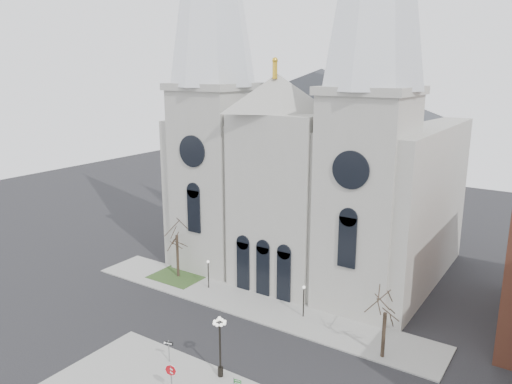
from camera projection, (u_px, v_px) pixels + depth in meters
The scene contains 11 objects.
ground at pixel (179, 352), 43.38m from camera, with size 160.00×160.00×0.00m, color black.
sidewalk_far at pixel (250, 303), 52.25m from camera, with size 40.00×6.00×0.14m, color gray.
grass_patch at pixel (178, 276), 58.97m from camera, with size 6.00×5.00×0.18m, color #243F1B.
cathedral at pixel (308, 118), 57.38m from camera, with size 33.00×26.66×54.00m.
tree_left at pixel (177, 232), 57.64m from camera, with size 3.20×3.20×7.50m.
tree_right at pixel (385, 310), 41.50m from camera, with size 3.20×3.20×6.00m.
ped_lamp_left at pixel (208, 269), 55.34m from camera, with size 0.32×0.32×3.26m.
ped_lamp_right at pixel (304, 296), 48.88m from camera, with size 0.32×0.32×3.26m.
stop_sign at pixel (171, 374), 36.97m from camera, with size 0.95×0.14×2.64m.
globe_lamp at pixel (220, 339), 39.03m from camera, with size 1.30×1.30×5.22m.
one_way_sign at pixel (169, 347), 41.46m from camera, with size 0.84×0.26×1.95m.
Camera 1 is at (27.04, -28.52, 24.03)m, focal length 35.00 mm.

